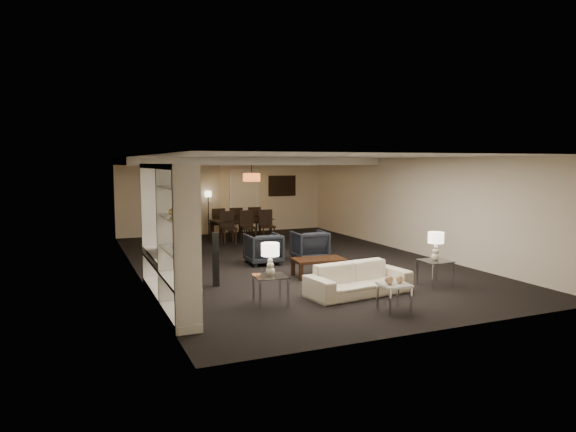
# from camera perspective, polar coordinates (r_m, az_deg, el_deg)

# --- Properties ---
(floor) EXTENTS (11.00, 11.00, 0.00)m
(floor) POSITION_cam_1_polar(r_m,az_deg,el_deg) (12.36, 0.00, -5.08)
(floor) COLOR black
(floor) RESTS_ON ground
(ceiling) EXTENTS (7.00, 11.00, 0.02)m
(ceiling) POSITION_cam_1_polar(r_m,az_deg,el_deg) (12.13, 0.00, 6.59)
(ceiling) COLOR silver
(ceiling) RESTS_ON ground
(wall_back) EXTENTS (7.00, 0.02, 2.50)m
(wall_back) POSITION_cam_1_polar(r_m,az_deg,el_deg) (17.36, -7.14, 2.24)
(wall_back) COLOR beige
(wall_back) RESTS_ON ground
(wall_front) EXTENTS (7.00, 0.02, 2.50)m
(wall_front) POSITION_cam_1_polar(r_m,az_deg,el_deg) (7.48, 16.78, -2.91)
(wall_front) COLOR beige
(wall_front) RESTS_ON ground
(wall_left) EXTENTS (0.02, 11.00, 2.50)m
(wall_left) POSITION_cam_1_polar(r_m,az_deg,el_deg) (11.29, -16.57, 0.03)
(wall_left) COLOR beige
(wall_left) RESTS_ON ground
(wall_right) EXTENTS (0.02, 11.00, 2.50)m
(wall_right) POSITION_cam_1_polar(r_m,az_deg,el_deg) (13.93, 13.37, 1.20)
(wall_right) COLOR beige
(wall_right) RESTS_ON ground
(ceiling_soffit) EXTENTS (7.00, 4.00, 0.20)m
(ceiling_soffit) POSITION_cam_1_polar(r_m,az_deg,el_deg) (15.41, -5.14, 6.07)
(ceiling_soffit) COLOR silver
(ceiling_soffit) RESTS_ON ceiling
(curtains) EXTENTS (1.50, 0.12, 2.40)m
(curtains) POSITION_cam_1_polar(r_m,az_deg,el_deg) (17.06, -9.97, 1.96)
(curtains) COLOR beige
(curtains) RESTS_ON wall_back
(door) EXTENTS (0.90, 0.05, 2.10)m
(door) POSITION_cam_1_polar(r_m,az_deg,el_deg) (17.55, -4.91, 1.65)
(door) COLOR silver
(door) RESTS_ON wall_back
(painting) EXTENTS (0.95, 0.04, 0.65)m
(painting) POSITION_cam_1_polar(r_m,az_deg,el_deg) (18.00, -0.66, 3.37)
(painting) COLOR #142D38
(painting) RESTS_ON wall_back
(media_unit) EXTENTS (0.38, 3.40, 2.35)m
(media_unit) POSITION_cam_1_polar(r_m,az_deg,el_deg) (8.76, -13.37, -2.03)
(media_unit) COLOR white
(media_unit) RESTS_ON wall_left
(pendant_light) EXTENTS (0.52, 0.52, 0.24)m
(pendant_light) POSITION_cam_1_polar(r_m,az_deg,el_deg) (15.51, -4.06, 4.30)
(pendant_light) COLOR #D8591E
(pendant_light) RESTS_ON ceiling_soffit
(sofa) EXTENTS (2.01, 0.98, 0.56)m
(sofa) POSITION_cam_1_polar(r_m,az_deg,el_deg) (9.37, 7.85, -6.97)
(sofa) COLOR beige
(sofa) RESTS_ON floor
(coffee_table) EXTENTS (1.11, 0.71, 0.38)m
(coffee_table) POSITION_cam_1_polar(r_m,az_deg,el_deg) (10.76, 3.44, -5.73)
(coffee_table) COLOR black
(coffee_table) RESTS_ON floor
(armchair_left) EXTENTS (0.79, 0.81, 0.72)m
(armchair_left) POSITION_cam_1_polar(r_m,az_deg,el_deg) (12.03, -2.75, -3.65)
(armchair_left) COLOR black
(armchair_left) RESTS_ON floor
(armchair_right) EXTENTS (0.81, 0.83, 0.72)m
(armchair_right) POSITION_cam_1_polar(r_m,az_deg,el_deg) (12.49, 2.42, -3.29)
(armchair_right) COLOR black
(armchair_right) RESTS_ON floor
(side_table_left) EXTENTS (0.58, 0.58, 0.50)m
(side_table_left) POSITION_cam_1_polar(r_m,az_deg,el_deg) (8.65, -1.97, -8.25)
(side_table_left) COLOR white
(side_table_left) RESTS_ON floor
(side_table_right) EXTENTS (0.54, 0.54, 0.50)m
(side_table_right) POSITION_cam_1_polar(r_m,az_deg,el_deg) (10.33, 16.00, -6.11)
(side_table_right) COLOR silver
(side_table_right) RESTS_ON floor
(table_lamp_left) EXTENTS (0.34, 0.34, 0.55)m
(table_lamp_left) POSITION_cam_1_polar(r_m,az_deg,el_deg) (8.53, -1.99, -4.85)
(table_lamp_left) COLOR beige
(table_lamp_left) RESTS_ON side_table_left
(table_lamp_right) EXTENTS (0.31, 0.31, 0.55)m
(table_lamp_right) POSITION_cam_1_polar(r_m,az_deg,el_deg) (10.24, 16.09, -3.26)
(table_lamp_right) COLOR #EEE7C9
(table_lamp_right) RESTS_ON side_table_right
(marble_table) EXTENTS (0.46, 0.46, 0.44)m
(marble_table) POSITION_cam_1_polar(r_m,az_deg,el_deg) (8.49, 11.70, -8.83)
(marble_table) COLOR white
(marble_table) RESTS_ON floor
(gold_gourd_a) EXTENTS (0.14, 0.14, 0.14)m
(gold_gourd_a) POSITION_cam_1_polar(r_m,az_deg,el_deg) (8.36, 11.17, -6.98)
(gold_gourd_a) COLOR tan
(gold_gourd_a) RESTS_ON marble_table
(gold_gourd_b) EXTENTS (0.12, 0.12, 0.12)m
(gold_gourd_b) POSITION_cam_1_polar(r_m,az_deg,el_deg) (8.48, 12.30, -6.89)
(gold_gourd_b) COLOR tan
(gold_gourd_b) RESTS_ON marble_table
(television) EXTENTS (1.15, 0.15, 0.66)m
(television) POSITION_cam_1_polar(r_m,az_deg,el_deg) (9.46, -13.89, -2.04)
(television) COLOR black
(television) RESTS_ON media_unit
(vase_blue) EXTENTS (0.18, 0.18, 0.19)m
(vase_blue) POSITION_cam_1_polar(r_m,az_deg,el_deg) (7.77, -12.08, -3.18)
(vase_blue) COLOR #2743A9
(vase_blue) RESTS_ON media_unit
(vase_amber) EXTENTS (0.17, 0.17, 0.17)m
(vase_amber) POSITION_cam_1_polar(r_m,az_deg,el_deg) (7.99, -12.56, 0.63)
(vase_amber) COLOR #B5953C
(vase_amber) RESTS_ON media_unit
(floor_speaker) EXTENTS (0.12, 0.12, 1.04)m
(floor_speaker) POSITION_cam_1_polar(r_m,az_deg,el_deg) (9.95, -8.03, -4.79)
(floor_speaker) COLOR black
(floor_speaker) RESTS_ON floor
(dining_table) EXTENTS (1.89, 1.15, 0.64)m
(dining_table) POSITION_cam_1_polar(r_m,az_deg,el_deg) (15.84, -5.19, -1.48)
(dining_table) COLOR black
(dining_table) RESTS_ON floor
(chair_nl) EXTENTS (0.45, 0.45, 0.95)m
(chair_nl) POSITION_cam_1_polar(r_m,az_deg,el_deg) (15.02, -6.61, -1.31)
(chair_nl) COLOR black
(chair_nl) RESTS_ON floor
(chair_nm) EXTENTS (0.45, 0.45, 0.95)m
(chair_nm) POSITION_cam_1_polar(r_m,az_deg,el_deg) (15.20, -4.44, -1.20)
(chair_nm) COLOR black
(chair_nm) RESTS_ON floor
(chair_nr) EXTENTS (0.48, 0.48, 0.95)m
(chair_nr) POSITION_cam_1_polar(r_m,az_deg,el_deg) (15.40, -2.33, -1.10)
(chair_nr) COLOR black
(chair_nr) RESTS_ON floor
(chair_fl) EXTENTS (0.46, 0.46, 0.95)m
(chair_fl) POSITION_cam_1_polar(r_m,az_deg,el_deg) (16.27, -7.91, -0.77)
(chair_fl) COLOR black
(chair_fl) RESTS_ON floor
(chair_fm) EXTENTS (0.48, 0.48, 0.95)m
(chair_fm) POSITION_cam_1_polar(r_m,az_deg,el_deg) (16.43, -5.89, -0.68)
(chair_fm) COLOR black
(chair_fm) RESTS_ON floor
(chair_fr) EXTENTS (0.47, 0.47, 0.95)m
(chair_fr) POSITION_cam_1_polar(r_m,az_deg,el_deg) (16.62, -3.92, -0.58)
(chair_fr) COLOR black
(chair_fr) RESTS_ON floor
(floor_lamp) EXTENTS (0.26, 0.26, 1.44)m
(floor_lamp) POSITION_cam_1_polar(r_m,az_deg,el_deg) (16.96, -8.83, 0.33)
(floor_lamp) COLOR black
(floor_lamp) RESTS_ON floor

